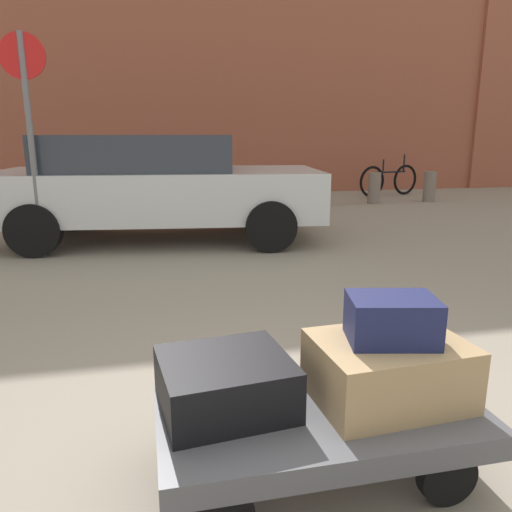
{
  "coord_description": "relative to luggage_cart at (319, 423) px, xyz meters",
  "views": [
    {
      "loc": [
        -0.65,
        -1.72,
        1.43
      ],
      "look_at": [
        0.0,
        1.2,
        0.69
      ],
      "focal_mm": 34.76,
      "sensor_mm": 36.0,
      "label": 1
    }
  ],
  "objects": [
    {
      "name": "ground_plane",
      "position": [
        0.0,
        0.0,
        -0.27
      ],
      "size": [
        60.0,
        60.0,
        0.0
      ],
      "primitive_type": "plane",
      "color": "gray"
    },
    {
      "name": "building_facade_brick",
      "position": [
        2.0,
        10.95,
        4.2
      ],
      "size": [
        24.0,
        1.2,
        8.94
      ],
      "primitive_type": "cube",
      "color": "brown",
      "rests_on": "ground_plane"
    },
    {
      "name": "luggage_cart",
      "position": [
        0.0,
        0.0,
        0.0
      ],
      "size": [
        1.32,
        0.71,
        0.34
      ],
      "color": "#4C4C51",
      "rests_on": "ground_plane"
    },
    {
      "name": "suitcase_tan_rear_right",
      "position": [
        0.3,
        0.0,
        0.2
      ],
      "size": [
        0.63,
        0.49,
        0.26
      ],
      "primitive_type": "cube",
      "rotation": [
        0.0,
        0.0,
        0.06
      ],
      "color": "#9E7F56",
      "rests_on": "luggage_cart"
    },
    {
      "name": "suitcase_black_center",
      "position": [
        -0.38,
        0.09,
        0.18
      ],
      "size": [
        0.56,
        0.51,
        0.21
      ],
      "primitive_type": "cube",
      "rotation": [
        0.0,
        0.0,
        0.11
      ],
      "color": "black",
      "rests_on": "luggage_cart"
    },
    {
      "name": "duffel_bag_navy_topmost_pile",
      "position": [
        0.3,
        0.0,
        0.43
      ],
      "size": [
        0.39,
        0.32,
        0.19
      ],
      "primitive_type": "cube",
      "rotation": [
        0.0,
        0.0,
        -0.22
      ],
      "color": "#191E47",
      "rests_on": "suitcase_tan_rear_right"
    },
    {
      "name": "parked_car",
      "position": [
        -0.52,
        5.17,
        0.49
      ],
      "size": [
        4.49,
        2.34,
        1.42
      ],
      "color": "silver",
      "rests_on": "ground_plane"
    },
    {
      "name": "bicycle_leaning",
      "position": [
        5.01,
        9.15,
        0.1
      ],
      "size": [
        1.71,
        0.54,
        0.96
      ],
      "color": "black",
      "rests_on": "ground_plane"
    },
    {
      "name": "bollard_kerb_near",
      "position": [
        2.87,
        7.97,
        0.06
      ],
      "size": [
        0.26,
        0.26,
        0.65
      ],
      "primitive_type": "cylinder",
      "color": "#72665B",
      "rests_on": "ground_plane"
    },
    {
      "name": "bollard_kerb_mid",
      "position": [
        4.07,
        7.97,
        0.06
      ],
      "size": [
        0.26,
        0.26,
        0.65
      ],
      "primitive_type": "cylinder",
      "color": "#72665B",
      "rests_on": "ground_plane"
    },
    {
      "name": "bollard_kerb_far",
      "position": [
        5.36,
        7.97,
        0.06
      ],
      "size": [
        0.26,
        0.26,
        0.65
      ],
      "primitive_type": "cylinder",
      "color": "#72665B",
      "rests_on": "ground_plane"
    },
    {
      "name": "no_parking_sign",
      "position": [
        -1.89,
        4.47,
        1.28
      ],
      "size": [
        0.5,
        0.07,
        2.51
      ],
      "color": "slate",
      "rests_on": "ground_plane"
    }
  ]
}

